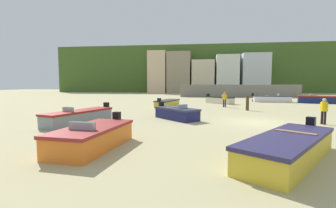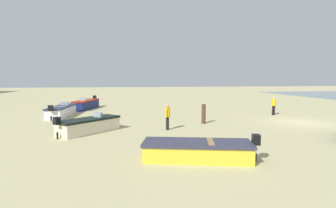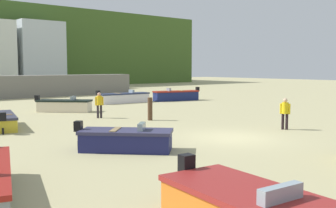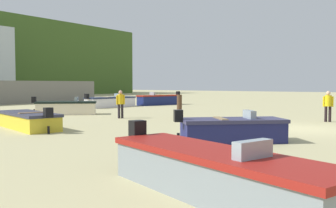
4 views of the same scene
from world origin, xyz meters
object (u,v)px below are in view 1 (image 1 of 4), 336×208
Objects in this scene: boat_grey_3 at (79,117)px; boat_navy_6 at (317,99)px; boat_navy_0 at (177,113)px; beach_walker_foreground at (225,98)px; boat_yellow_5 at (167,103)px; mooring_post_near_water at (247,103)px; boat_white_2 at (272,99)px; beach_walker_distant at (324,109)px; boat_yellow_4 at (289,148)px; boat_cream_7 at (220,100)px; boat_orange_1 at (93,137)px.

boat_navy_6 is (22.40, 18.47, 0.06)m from boat_grey_3.
beach_walker_foreground is (4.25, 9.25, 0.53)m from boat_navy_0.
beach_walker_foreground is (10.14, 11.85, 0.52)m from boat_grey_3.
boat_yellow_5 is at bearing -151.73° from beach_walker_foreground.
boat_white_2 is at bearing 63.88° from mooring_post_near_water.
beach_walker_distant reaches higher than boat_grey_3.
boat_yellow_4 is 8.90m from beach_walker_distant.
mooring_post_near_water is at bearing 147.78° from boat_navy_6.
boat_navy_6 is 12.54m from boat_cream_7.
boat_white_2 reaches higher than boat_navy_0.
beach_walker_distant is at bearing -28.40° from boat_yellow_5.
boat_navy_6 reaches higher than boat_cream_7.
mooring_post_near_water is (7.94, -2.69, 0.31)m from boat_yellow_5.
boat_yellow_4 is 14.96m from mooring_post_near_water.
boat_yellow_5 is at bearing 125.84° from boat_navy_6.
boat_white_2 is 3.71× the size of mooring_post_near_water.
beach_walker_distant reaches higher than boat_navy_0.
boat_cream_7 is (10.01, 16.56, 0.02)m from boat_grey_3.
boat_grey_3 is at bearing -107.38° from beach_walker_distant.
beach_walker_foreground is (0.13, -4.71, 0.51)m from boat_cream_7.
boat_navy_6 is at bearing 34.10° from boat_yellow_5.
boat_navy_0 is 0.97× the size of boat_cream_7.
beach_walker_distant is at bearing 64.00° from boat_cream_7.
boat_navy_0 is at bearing -133.62° from mooring_post_near_water.
mooring_post_near_water is 7.95m from beach_walker_distant.
mooring_post_near_water is at bearing -60.04° from boat_yellow_4.
boat_yellow_4 reaches higher than boat_navy_0.
boat_orange_1 is 18.48m from beach_walker_foreground.
boat_white_2 is 26.21m from boat_grey_3.
boat_orange_1 is at bearing -78.32° from boat_yellow_5.
beach_walker_foreground is (-12.26, -6.62, 0.46)m from boat_navy_6.
boat_yellow_5 is 19.62m from boat_navy_6.
boat_yellow_4 is 22.48m from boat_cream_7.
boat_orange_1 reaches higher than boat_yellow_4.
boat_orange_1 reaches higher than boat_yellow_5.
beach_walker_distant is (-2.17, -18.10, 0.50)m from boat_white_2.
boat_orange_1 is 6.34m from boat_grey_3.
beach_walker_foreground reaches higher than mooring_post_near_water.
boat_orange_1 is at bearing -24.83° from boat_white_2.
mooring_post_near_water is 3.42m from beach_walker_foreground.
boat_navy_0 is at bearing -101.21° from boat_orange_1.
mooring_post_near_water reaches higher than boat_cream_7.
boat_yellow_5 is 8.39m from mooring_post_near_water.
boat_orange_1 is 1.19× the size of boat_cream_7.
boat_yellow_5 is at bearing -91.22° from boat_grey_3.
boat_orange_1 and boat_cream_7 have the same top height.
boat_orange_1 is 0.83× the size of boat_grey_3.
beach_walker_distant reaches higher than boat_cream_7.
boat_navy_0 is 9.24m from beach_walker_distant.
boat_orange_1 is at bearing 140.23° from boat_grey_3.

